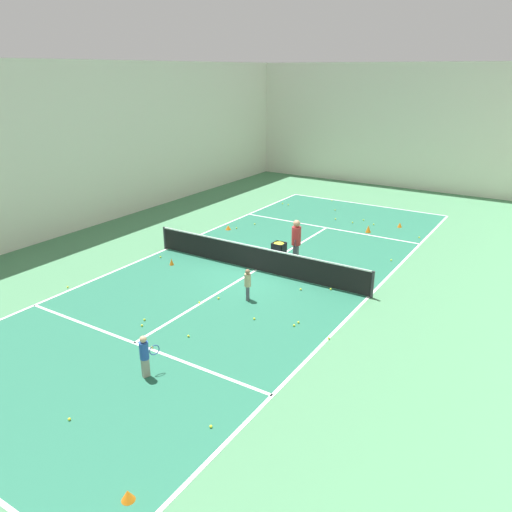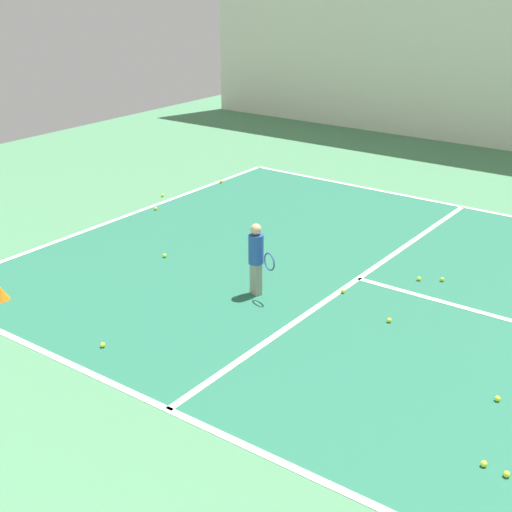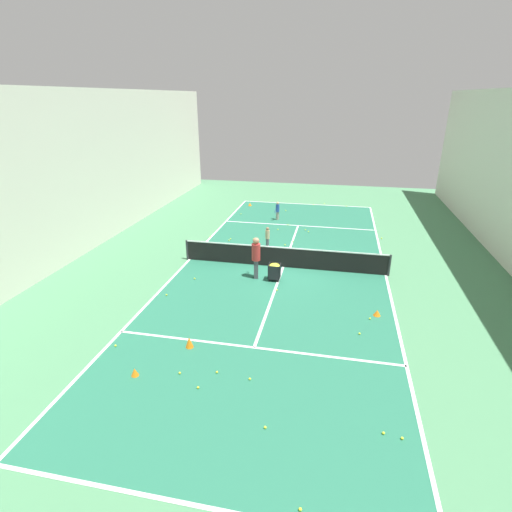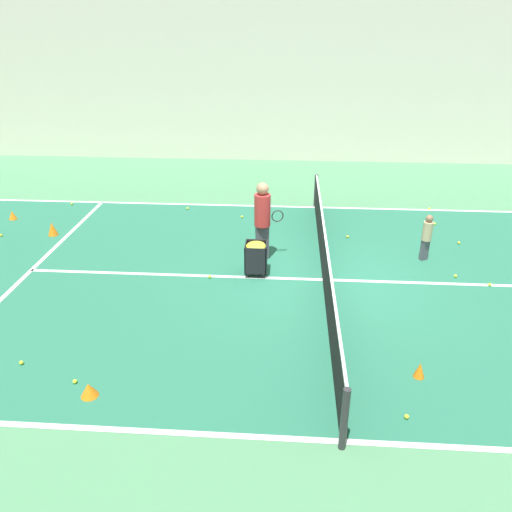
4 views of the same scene
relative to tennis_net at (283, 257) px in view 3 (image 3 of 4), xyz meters
name	(u,v)px [view 3 (image 3 of 4)]	position (x,y,z in m)	size (l,w,h in m)	color
ground_plane	(283,267)	(0.00, 0.00, -0.51)	(38.54, 38.54, 0.00)	#477F56
court_playing_area	(283,267)	(0.00, 0.00, -0.51)	(9.15, 23.72, 0.00)	#23664C
line_baseline_near	(306,204)	(0.00, -11.86, -0.50)	(9.15, 0.10, 0.00)	white
line_baseline_far	(197,506)	(0.00, 11.86, -0.50)	(9.15, 0.10, 0.00)	white
line_sideline_left	(386,275)	(-4.58, 0.00, -0.50)	(0.10, 23.72, 0.00)	white
line_sideline_right	(190,259)	(4.58, 0.00, -0.50)	(0.10, 23.72, 0.00)	white
line_service_near	(298,226)	(0.00, -6.52, -0.50)	(9.15, 0.10, 0.00)	white
line_service_far	(254,348)	(0.00, 6.52, -0.50)	(9.15, 0.10, 0.00)	white
line_centre_service	(283,267)	(0.00, 0.00, -0.50)	(0.10, 13.05, 0.00)	white
hall_enclosure_right	(75,175)	(10.06, 0.00, 3.37)	(0.15, 34.84, 7.75)	silver
tennis_net	(283,257)	(0.00, 0.00, 0.00)	(9.45, 0.10, 0.98)	#2D2D33
player_near_baseline	(277,210)	(1.45, -7.53, 0.16)	(0.30, 0.58, 1.17)	gray
coach_at_net	(256,255)	(1.00, 1.38, 0.55)	(0.45, 0.71, 1.84)	#4C4C56
child_midcourt	(267,236)	(1.18, -2.39, 0.13)	(0.30, 0.30, 1.11)	#4C4C56
ball_cart	(274,269)	(0.18, 1.47, 0.01)	(0.50, 0.47, 0.75)	black
training_cone_0	(352,259)	(-3.14, -1.34, -0.37)	(0.18, 0.18, 0.27)	orange
training_cone_1	(189,342)	(2.00, 6.90, -0.33)	(0.26, 0.26, 0.35)	orange
training_cone_2	(250,204)	(3.93, -10.59, -0.39)	(0.26, 0.26, 0.22)	orange
training_cone_3	(377,313)	(-3.93, 3.69, -0.39)	(0.27, 0.27, 0.22)	orange
training_cone_4	(135,372)	(3.03, 8.53, -0.39)	(0.22, 0.22, 0.24)	orange
tennis_ball_0	(277,290)	(-0.09, 2.46, -0.47)	(0.07, 0.07, 0.07)	yellow
tennis_ball_1	(314,205)	(-0.58, -11.64, -0.47)	(0.07, 0.07, 0.07)	yellow
tennis_ball_2	(180,373)	(1.81, 8.21, -0.47)	(0.07, 0.07, 0.07)	yellow
tennis_ball_3	(254,239)	(2.14, -3.49, -0.47)	(0.07, 0.07, 0.07)	yellow
tennis_ball_4	(198,388)	(1.09, 8.69, -0.47)	(0.07, 0.07, 0.07)	yellow
tennis_ball_5	(286,210)	(1.21, -9.72, -0.47)	(0.07, 0.07, 0.07)	yellow
tennis_ball_6	(325,204)	(-1.34, -12.15, -0.47)	(0.07, 0.07, 0.07)	yellow
tennis_ball_7	(402,438)	(-4.09, 9.37, -0.47)	(0.07, 0.07, 0.07)	yellow
tennis_ball_8	(278,229)	(1.09, -5.43, -0.47)	(0.07, 0.07, 0.07)	yellow
tennis_ball_9	(382,238)	(-4.80, -5.02, -0.47)	(0.07, 0.07, 0.07)	yellow
tennis_ball_10	(300,509)	(-1.96, 11.55, -0.47)	(0.07, 0.07, 0.07)	yellow
tennis_ball_11	(230,239)	(3.40, -3.21, -0.47)	(0.07, 0.07, 0.07)	yellow
tennis_ball_12	(166,295)	(4.14, 3.77, -0.47)	(0.07, 0.07, 0.07)	yellow
tennis_ball_13	(229,240)	(3.42, -2.97, -0.47)	(0.07, 0.07, 0.07)	yellow
tennis_ball_14	(195,279)	(3.56, 2.10, -0.47)	(0.07, 0.07, 0.07)	yellow
tennis_ball_15	(116,346)	(4.30, 7.36, -0.47)	(0.07, 0.07, 0.07)	yellow
tennis_ball_16	(293,241)	(-0.03, -3.50, -0.47)	(0.07, 0.07, 0.07)	yellow
tennis_ball_17	(285,245)	(0.31, -2.89, -0.47)	(0.07, 0.07, 0.07)	yellow
tennis_ball_18	(308,232)	(-0.72, -5.37, -0.47)	(0.07, 0.07, 0.07)	yellow
tennis_ball_19	(217,372)	(0.78, 7.96, -0.47)	(0.07, 0.07, 0.07)	yellow
tennis_ball_20	(238,257)	(2.34, -0.75, -0.47)	(0.07, 0.07, 0.07)	yellow
tennis_ball_21	(210,237)	(4.61, -3.36, -0.47)	(0.07, 0.07, 0.07)	yellow
tennis_ball_22	(373,265)	(-4.08, -0.96, -0.47)	(0.07, 0.07, 0.07)	yellow
tennis_ball_23	(370,319)	(-3.67, 4.02, -0.47)	(0.07, 0.07, 0.07)	yellow
tennis_ball_24	(265,427)	(-0.94, 9.69, -0.47)	(0.07, 0.07, 0.07)	yellow
tennis_ball_25	(305,230)	(-0.52, -5.69, -0.47)	(0.07, 0.07, 0.07)	yellow
tennis_ball_26	(383,433)	(-3.68, 9.30, -0.47)	(0.07, 0.07, 0.07)	yellow
tennis_ball_27	(241,214)	(4.02, -8.23, -0.47)	(0.07, 0.07, 0.07)	yellow
tennis_ball_28	(288,225)	(0.62, -6.46, -0.47)	(0.07, 0.07, 0.07)	yellow
tennis_ball_29	(217,260)	(3.23, -0.16, -0.47)	(0.07, 0.07, 0.07)	yellow
tennis_ball_30	(250,379)	(-0.20, 8.05, -0.47)	(0.07, 0.07, 0.07)	yellow
tennis_ball_31	(360,333)	(-3.28, 5.08, -0.47)	(0.07, 0.07, 0.07)	yellow
tennis_ball_32	(347,206)	(-2.92, -11.77, -0.47)	(0.07, 0.07, 0.07)	yellow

